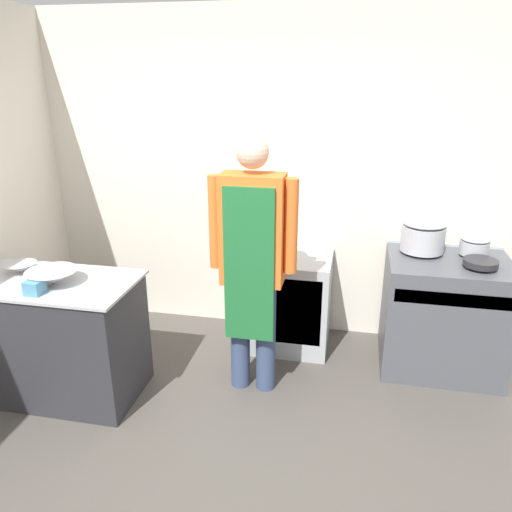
% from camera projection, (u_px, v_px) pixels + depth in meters
% --- Properties ---
extents(ground_plane, '(14.00, 14.00, 0.00)m').
position_uv_depth(ground_plane, '(202.00, 492.00, 2.78)').
color(ground_plane, '#4C4742').
extents(wall_back, '(8.00, 0.05, 2.70)m').
position_uv_depth(wall_back, '(269.00, 179.00, 4.19)').
color(wall_back, silver).
rests_on(wall_back, ground_plane).
extents(prep_counter, '(1.21, 0.65, 0.87)m').
position_uv_depth(prep_counter, '(55.00, 337.00, 3.52)').
color(prep_counter, '#2D2D33').
rests_on(prep_counter, ground_plane).
extents(stove, '(0.89, 0.70, 0.91)m').
position_uv_depth(stove, '(443.00, 314.00, 3.84)').
color(stove, '#4C4F56').
rests_on(stove, ground_plane).
extents(fridge_unit, '(0.63, 0.57, 0.79)m').
position_uv_depth(fridge_unit, '(291.00, 301.00, 4.16)').
color(fridge_unit, '#A8ADB2').
rests_on(fridge_unit, ground_plane).
extents(person_cook, '(0.60, 0.24, 1.83)m').
position_uv_depth(person_cook, '(252.00, 255.00, 3.36)').
color(person_cook, '#38476B').
rests_on(person_cook, ground_plane).
extents(mixing_bowl, '(0.34, 0.34, 0.10)m').
position_uv_depth(mixing_bowl, '(52.00, 277.00, 3.30)').
color(mixing_bowl, '#B2B5BC').
rests_on(mixing_bowl, prep_counter).
extents(small_bowl, '(0.22, 0.22, 0.07)m').
position_uv_depth(small_bowl, '(21.00, 268.00, 3.50)').
color(small_bowl, '#B2B5BC').
rests_on(small_bowl, prep_counter).
extents(plastic_tub, '(0.10, 0.10, 0.09)m').
position_uv_depth(plastic_tub, '(34.00, 288.00, 3.15)').
color(plastic_tub, teal).
rests_on(plastic_tub, prep_counter).
extents(stock_pot, '(0.32, 0.32, 0.25)m').
position_uv_depth(stock_pot, '(423.00, 235.00, 3.79)').
color(stock_pot, '#B2B5BC').
rests_on(stock_pot, stove).
extents(saute_pan, '(0.24, 0.24, 0.04)m').
position_uv_depth(saute_pan, '(481.00, 263.00, 3.53)').
color(saute_pan, '#262628').
rests_on(saute_pan, stove).
extents(sauce_pot, '(0.21, 0.21, 0.14)m').
position_uv_depth(sauce_pot, '(475.00, 245.00, 3.74)').
color(sauce_pot, '#B2B5BC').
rests_on(sauce_pot, stove).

